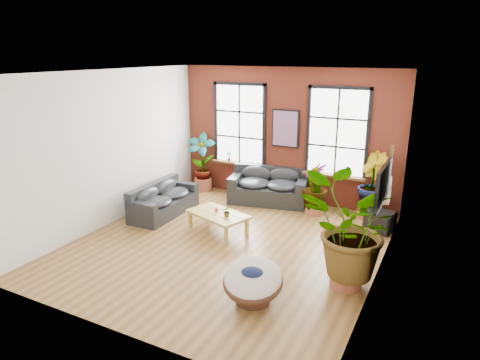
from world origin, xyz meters
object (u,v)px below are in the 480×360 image
object	(u,v)px
coffee_table	(218,215)
papasan_chair	(253,281)
sofa_back	(269,187)
sofa_left	(163,200)

from	to	relation	value
coffee_table	papasan_chair	xyz separation A→B (m)	(1.90, -2.18, -0.01)
sofa_back	papasan_chair	world-z (taller)	sofa_back
sofa_back	coffee_table	bearing A→B (deg)	-106.90
coffee_table	sofa_left	bearing A→B (deg)	-172.29
sofa_left	papasan_chair	bearing A→B (deg)	-125.79
sofa_back	papasan_chair	bearing A→B (deg)	-81.12
sofa_back	sofa_left	distance (m)	2.83
sofa_left	coffee_table	bearing A→B (deg)	-101.79
sofa_back	coffee_table	size ratio (longest dim) A/B	1.43
sofa_left	papasan_chair	size ratio (longest dim) A/B	1.68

